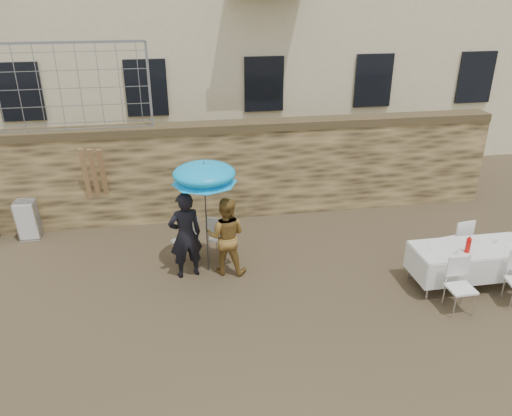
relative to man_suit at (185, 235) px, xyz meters
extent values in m
plane|color=brown|center=(0.88, -2.42, -0.85)|extent=(80.00, 80.00, 0.00)
cube|color=olive|center=(0.88, 2.58, 0.25)|extent=(13.00, 0.50, 2.20)
imported|color=black|center=(0.00, 0.00, 0.00)|extent=(0.69, 0.53, 1.70)
imported|color=#BD8839|center=(0.75, 0.00, -0.08)|extent=(0.88, 0.77, 1.53)
cylinder|color=#3F3F44|center=(0.40, 0.10, 0.06)|extent=(0.03, 0.03, 1.83)
cone|color=#0AA4EB|center=(0.40, 0.10, 1.09)|extent=(1.18, 1.18, 0.22)
cube|color=silver|center=(5.05, -1.17, -0.10)|extent=(2.10, 0.85, 0.05)
cylinder|color=silver|center=(4.10, -1.52, -0.48)|extent=(0.04, 0.04, 0.74)
cylinder|color=silver|center=(4.10, -0.83, -0.48)|extent=(0.04, 0.04, 0.74)
cylinder|color=silver|center=(6.00, -0.83, -0.48)|extent=(0.04, 0.04, 0.74)
cylinder|color=red|center=(4.85, -1.32, 0.06)|extent=(0.09, 0.09, 0.26)
camera|label=1|loc=(-0.08, -8.23, 4.26)|focal=35.00mm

